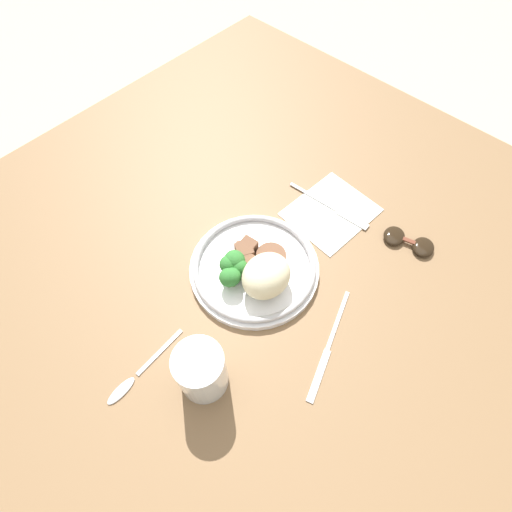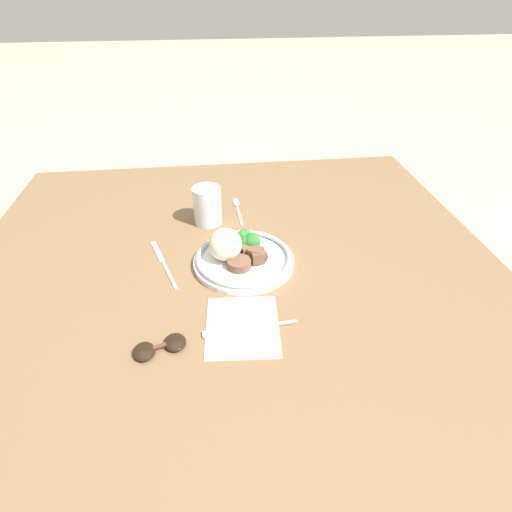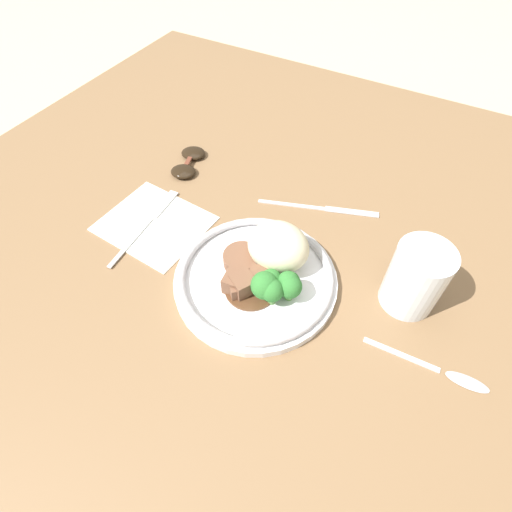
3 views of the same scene
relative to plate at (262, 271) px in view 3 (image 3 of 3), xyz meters
The scene contains 9 objects.
ground_plane 0.06m from the plate, 150.81° to the left, with size 8.00×8.00×0.00m, color tan.
dining_table 0.05m from the plate, 150.81° to the left, with size 1.26×1.30×0.03m.
napkin 0.22m from the plate, behind, with size 0.18×0.16×0.00m.
plate is the anchor object (origin of this frame).
juice_glass 0.21m from the plate, 20.24° to the left, with size 0.08×0.08×0.10m.
fork 0.23m from the plate, behind, with size 0.03×0.19×0.00m.
knife 0.19m from the plate, 84.41° to the left, with size 0.21×0.08×0.00m.
spoon 0.28m from the plate, ahead, with size 0.16×0.02×0.01m.
sunglasses 0.31m from the plate, 145.74° to the left, with size 0.07×0.11×0.01m.
Camera 3 is at (0.19, -0.33, 0.52)m, focal length 28.00 mm.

